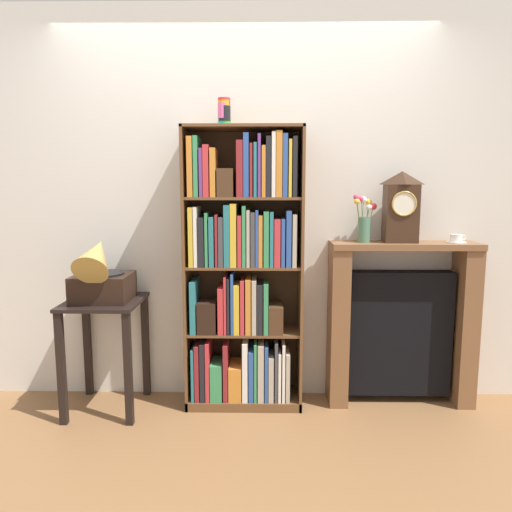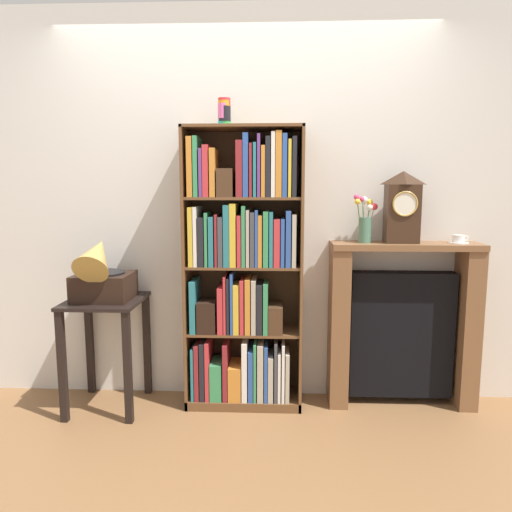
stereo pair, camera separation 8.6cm
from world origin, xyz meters
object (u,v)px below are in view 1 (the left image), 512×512
gramophone (100,275)px  fireplace_mantel (400,324)px  bookshelf (242,275)px  side_table_left (105,330)px  cup_stack (224,112)px  mantel_clock (401,207)px  flower_vase (364,222)px  teacup_with_saucer (456,239)px

gramophone → fireplace_mantel: (1.95, 0.19, -0.37)m
bookshelf → side_table_left: bearing=-174.6°
cup_stack → mantel_clock: bearing=0.2°
bookshelf → flower_vase: (0.79, 0.04, 0.35)m
flower_vase → teacup_with_saucer: (0.60, -0.00, -0.11)m
cup_stack → mantel_clock: size_ratio=0.39×
mantel_clock → fireplace_mantel: bearing=32.7°
bookshelf → fireplace_mantel: (1.06, 0.06, -0.34)m
side_table_left → gramophone: size_ratio=1.56×
side_table_left → gramophone: bearing=-90.0°
bookshelf → fireplace_mantel: size_ratio=1.67×
cup_stack → flower_vase: bearing=0.6°
teacup_with_saucer → mantel_clock: bearing=-179.6°
flower_vase → teacup_with_saucer: 0.61m
side_table_left → teacup_with_saucer: (2.28, 0.12, 0.58)m
gramophone → flower_vase: (1.68, 0.17, 0.32)m
bookshelf → teacup_with_saucer: bookshelf is taller
mantel_clock → flower_vase: mantel_clock is taller
gramophone → teacup_with_saucer: 2.29m
bookshelf → gramophone: bearing=-171.8°
cup_stack → flower_vase: 1.14m
gramophone → mantel_clock: size_ratio=1.03×
side_table_left → mantel_clock: 2.07m
mantel_clock → teacup_with_saucer: 0.42m
fireplace_mantel → side_table_left: bearing=-175.8°
fireplace_mantel → flower_vase: 0.74m
fireplace_mantel → mantel_clock: mantel_clock is taller
bookshelf → fireplace_mantel: bearing=3.1°
gramophone → flower_vase: 1.72m
cup_stack → flower_vase: size_ratio=0.56×
side_table_left → fireplace_mantel: bearing=4.2°
flower_vase → cup_stack: bearing=-179.4°
fireplace_mantel → teacup_with_saucer: 0.67m
gramophone → teacup_with_saucer: size_ratio=3.61×
bookshelf → cup_stack: size_ratio=10.37×
cup_stack → fireplace_mantel: (1.17, 0.03, -1.38)m
fireplace_mantel → bookshelf: bearing=-176.9°
flower_vase → fireplace_mantel: bearing=3.4°
flower_vase → mantel_clock: bearing=-1.7°
mantel_clock → flower_vase: 0.25m
bookshelf → cup_stack: 1.04m
side_table_left → fireplace_mantel: (1.95, 0.14, 0.00)m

